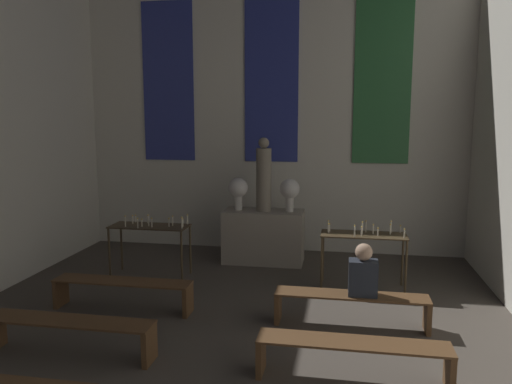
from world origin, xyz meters
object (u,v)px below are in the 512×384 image
Objects in this scene: altar at (264,236)px; pew_back_left at (123,288)px; statue at (264,177)px; pew_back_right at (351,303)px; pew_third_right at (353,352)px; pew_third_left at (69,329)px; person_seated at (363,272)px; flower_vase_left at (238,189)px; candle_rack_left at (150,232)px; candle_rack_right at (363,241)px; flower_vase_right at (290,190)px.

altar is 0.75× the size of pew_back_left.
pew_back_right is at bearing -59.31° from statue.
pew_third_right is (1.55, -3.98, -0.17)m from altar.
person_seated is (3.25, 1.37, 0.41)m from pew_third_left.
pew_third_right is at bearing -23.71° from pew_back_left.
flower_vase_left is (-0.47, 0.00, 0.87)m from altar.
candle_rack_left is 3.49m from candle_rack_right.
pew_third_right is at bearing -40.99° from candle_rack_left.
candle_rack_right is (1.28, -1.12, -0.59)m from flower_vase_right.
altar is 0.99m from flower_vase_left.
pew_third_left is at bearing -111.31° from altar.
pew_back_left is at bearing -155.58° from candle_rack_right.
candle_rack_left is at bearing -179.99° from candle_rack_right.
flower_vase_left is 1.00× the size of flower_vase_right.
person_seated is (0.14, 1.37, 0.41)m from pew_third_right.
altar is 3.05m from pew_back_left.
pew_third_right is (3.30, -2.86, -0.44)m from candle_rack_left.
person_seated is (1.22, -2.62, -0.63)m from flower_vase_right.
flower_vase_left is 2.56m from candle_rack_right.
altar reaches higher than pew_back_right.
person_seated reaches higher than pew_third_left.
statue is 2.23m from candle_rack_right.
flower_vase_right is at bearing 63.04° from pew_third_left.
candle_rack_left is 1.58m from pew_back_left.
pew_back_left is (-1.55, -2.62, -0.17)m from altar.
altar reaches higher than pew_third_right.
candle_rack_left is (-1.74, -1.12, -0.82)m from statue.
candle_rack_right is at bearing 40.94° from pew_third_left.
pew_third_right is at bearing -90.00° from pew_back_right.
candle_rack_left is (-1.27, -1.12, -0.59)m from flower_vase_left.
person_seated is (2.17, -2.62, -0.63)m from flower_vase_left.
pew_third_right is 3.40m from pew_back_left.
person_seated is (3.44, -1.50, -0.04)m from candle_rack_left.
pew_third_left is (0.19, -2.86, -0.44)m from candle_rack_left.
pew_third_right is 1.43m from person_seated.
pew_third_right is at bearing -93.88° from candle_rack_right.
flower_vase_left reaches higher than pew_back_left.
candle_rack_left is 0.67× the size of pew_third_right.
pew_third_right is (-0.19, -2.87, -0.45)m from candle_rack_right.
pew_third_left is 1.37m from pew_back_left.
flower_vase_left is at bearing 180.00° from altar.
pew_third_right and pew_back_left have the same top height.
flower_vase_right is 4.59m from pew_third_left.
flower_vase_left is at bearing 127.74° from pew_back_right.
statue is 4.46m from pew_third_left.
pew_third_left is at bearing -157.20° from person_seated.
candle_rack_left is 0.67× the size of pew_back_left.
person_seated reaches higher than altar.
statue is at bearing 111.31° from pew_third_right.
flower_vase_right is 2.55m from candle_rack_left.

